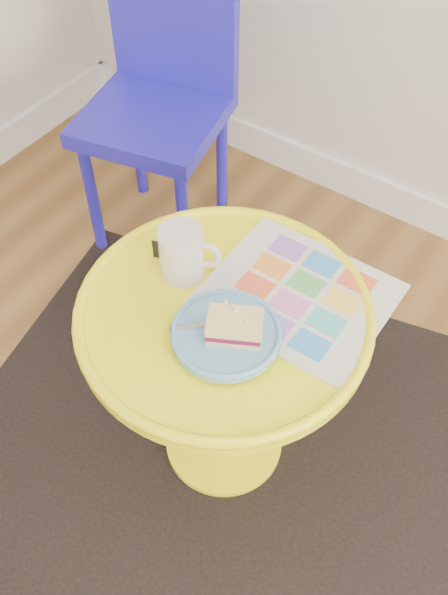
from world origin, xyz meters
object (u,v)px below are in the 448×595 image
Objects in this scene: chair at (161,90)px; side_table at (224,356)px; plate at (226,335)px; newspaper at (298,295)px; mug at (183,252)px.

side_table is at bearing -56.30° from chair.
newspaper is at bearing 72.79° from plate.
side_table is 0.19m from plate.
mug is (-0.22, -0.08, 0.06)m from newspaper.
chair is 2.46× the size of newspaper.
chair is at bearing 146.50° from newspaper.
mug reaches higher than newspaper.
plate reaches higher than side_table.
chair is at bearing 135.99° from plate.
side_table is 2.84× the size of plate.
newspaper is 0.18m from plate.
mug is at bearing 164.37° from side_table.
newspaper is at bearing -2.50° from mug.
chair is 0.92m from plate.
newspaper is at bearing -46.31° from chair.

